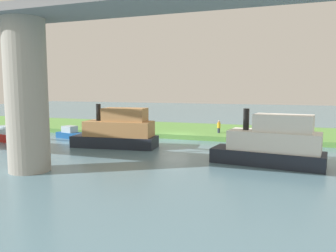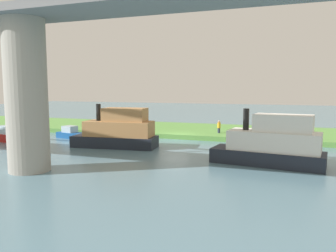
{
  "view_description": "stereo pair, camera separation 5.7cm",
  "coord_description": "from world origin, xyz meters",
  "px_view_note": "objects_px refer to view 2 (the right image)",
  "views": [
    {
      "loc": [
        -11.04,
        33.38,
        5.46
      ],
      "look_at": [
        -0.89,
        5.0,
        2.0
      ],
      "focal_mm": 35.72,
      "sensor_mm": 36.0,
      "label": 1
    },
    {
      "loc": [
        -11.1,
        33.36,
        5.46
      ],
      "look_at": [
        -0.89,
        5.0,
        2.0
      ],
      "focal_mm": 35.72,
      "sensor_mm": 36.0,
      "label": 2
    }
  ],
  "objects_px": {
    "mooring_post": "(110,126)",
    "pontoon_yellow": "(14,136)",
    "bridge_pylon": "(27,96)",
    "motorboat_white": "(117,131)",
    "houseboat_blue": "(72,134)",
    "person_on_bank": "(219,127)",
    "skiff_small": "(271,144)"
  },
  "relations": [
    {
      "from": "bridge_pylon",
      "to": "skiff_small",
      "type": "distance_m",
      "value": 16.88
    },
    {
      "from": "pontoon_yellow",
      "to": "houseboat_blue",
      "type": "xyz_separation_m",
      "value": [
        -4.11,
        -4.1,
        -0.11
      ]
    },
    {
      "from": "bridge_pylon",
      "to": "person_on_bank",
      "type": "xyz_separation_m",
      "value": [
        -8.83,
        -19.0,
        -3.71
      ]
    },
    {
      "from": "bridge_pylon",
      "to": "motorboat_white",
      "type": "bearing_deg",
      "value": -96.98
    },
    {
      "from": "bridge_pylon",
      "to": "houseboat_blue",
      "type": "height_order",
      "value": "bridge_pylon"
    },
    {
      "from": "bridge_pylon",
      "to": "houseboat_blue",
      "type": "xyz_separation_m",
      "value": [
        6.11,
        -13.14,
        -4.44
      ]
    },
    {
      "from": "houseboat_blue",
      "to": "pontoon_yellow",
      "type": "bearing_deg",
      "value": 44.9
    },
    {
      "from": "mooring_post",
      "to": "motorboat_white",
      "type": "bearing_deg",
      "value": 124.08
    },
    {
      "from": "person_on_bank",
      "to": "mooring_post",
      "type": "relative_size",
      "value": 1.26
    },
    {
      "from": "person_on_bank",
      "to": "houseboat_blue",
      "type": "xyz_separation_m",
      "value": [
        14.94,
        5.86,
        -0.73
      ]
    },
    {
      "from": "mooring_post",
      "to": "pontoon_yellow",
      "type": "bearing_deg",
      "value": 49.57
    },
    {
      "from": "person_on_bank",
      "to": "skiff_small",
      "type": "relative_size",
      "value": 0.17
    },
    {
      "from": "pontoon_yellow",
      "to": "houseboat_blue",
      "type": "relative_size",
      "value": 1.24
    },
    {
      "from": "motorboat_white",
      "to": "pontoon_yellow",
      "type": "distance_m",
      "value": 11.48
    },
    {
      "from": "person_on_bank",
      "to": "houseboat_blue",
      "type": "height_order",
      "value": "person_on_bank"
    },
    {
      "from": "motorboat_white",
      "to": "houseboat_blue",
      "type": "height_order",
      "value": "motorboat_white"
    },
    {
      "from": "skiff_small",
      "to": "motorboat_white",
      "type": "bearing_deg",
      "value": -11.01
    },
    {
      "from": "motorboat_white",
      "to": "skiff_small",
      "type": "relative_size",
      "value": 1.0
    },
    {
      "from": "skiff_small",
      "to": "houseboat_blue",
      "type": "height_order",
      "value": "skiff_small"
    },
    {
      "from": "bridge_pylon",
      "to": "mooring_post",
      "type": "height_order",
      "value": "bridge_pylon"
    },
    {
      "from": "bridge_pylon",
      "to": "mooring_post",
      "type": "xyz_separation_m",
      "value": [
        3.55,
        -16.87,
        -3.86
      ]
    },
    {
      "from": "person_on_bank",
      "to": "mooring_post",
      "type": "height_order",
      "value": "person_on_bank"
    },
    {
      "from": "pontoon_yellow",
      "to": "skiff_small",
      "type": "bearing_deg",
      "value": 175.75
    },
    {
      "from": "mooring_post",
      "to": "houseboat_blue",
      "type": "xyz_separation_m",
      "value": [
        2.55,
        3.73,
        -0.58
      ]
    },
    {
      "from": "bridge_pylon",
      "to": "pontoon_yellow",
      "type": "bearing_deg",
      "value": -41.52
    },
    {
      "from": "mooring_post",
      "to": "pontoon_yellow",
      "type": "distance_m",
      "value": 10.29
    },
    {
      "from": "skiff_small",
      "to": "pontoon_yellow",
      "type": "bearing_deg",
      "value": -4.25
    },
    {
      "from": "motorboat_white",
      "to": "houseboat_blue",
      "type": "distance_m",
      "value": 8.08
    },
    {
      "from": "motorboat_white",
      "to": "houseboat_blue",
      "type": "bearing_deg",
      "value": -24.3
    },
    {
      "from": "mooring_post",
      "to": "pontoon_yellow",
      "type": "height_order",
      "value": "pontoon_yellow"
    },
    {
      "from": "bridge_pylon",
      "to": "skiff_small",
      "type": "bearing_deg",
      "value": -154.25
    },
    {
      "from": "bridge_pylon",
      "to": "pontoon_yellow",
      "type": "height_order",
      "value": "bridge_pylon"
    }
  ]
}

